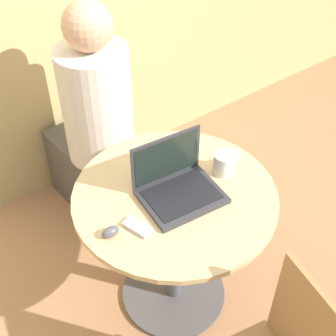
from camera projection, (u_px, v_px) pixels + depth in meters
ground_plane at (174, 293)px, 2.33m from camera, size 12.00×12.00×0.00m
round_table at (174, 226)px, 1.99m from camera, size 0.82×0.82×0.70m
laptop at (177, 184)px, 1.83m from camera, size 0.33×0.27×0.23m
cell_phone at (137, 227)px, 1.72m from camera, size 0.08×0.12×0.02m
computer_mouse at (110, 232)px, 1.69m from camera, size 0.07×0.04×0.04m
coffee_cup at (225, 163)px, 1.93m from camera, size 0.14×0.09×0.09m
person_seated at (95, 133)px, 2.43m from camera, size 0.36×0.54×1.25m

